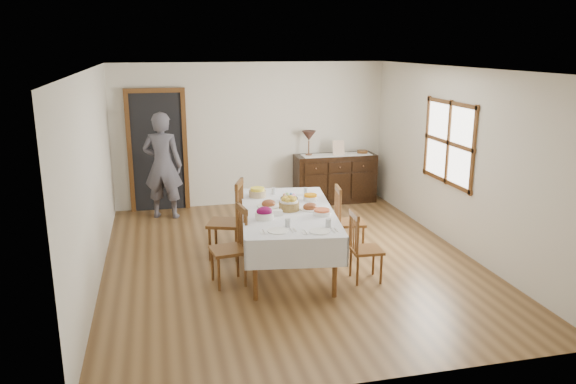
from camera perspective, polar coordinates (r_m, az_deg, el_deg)
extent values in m
plane|color=brown|center=(7.86, 0.17, -6.90)|extent=(6.00, 6.00, 0.00)
cube|color=silver|center=(7.31, 0.18, 12.41)|extent=(5.00, 6.00, 0.02)
cube|color=silver|center=(10.37, -3.70, 5.85)|extent=(5.00, 0.02, 2.60)
cube|color=silver|center=(4.72, 8.71, -5.23)|extent=(5.00, 0.02, 2.60)
cube|color=silver|center=(7.32, -19.22, 1.31)|extent=(0.02, 6.00, 2.60)
cube|color=silver|center=(8.40, 17.02, 3.14)|extent=(0.02, 6.00, 2.60)
cube|color=white|center=(8.62, 16.06, 4.84)|extent=(0.02, 1.30, 1.10)
cube|color=brown|center=(8.61, 15.99, 4.84)|extent=(0.03, 1.46, 1.26)
cube|color=black|center=(10.23, -13.09, 3.96)|extent=(0.90, 0.06, 2.10)
cube|color=brown|center=(10.21, -13.09, 3.94)|extent=(1.04, 0.08, 2.18)
cube|color=silver|center=(7.37, -0.03, -1.96)|extent=(1.45, 2.42, 0.04)
cylinder|color=brown|center=(6.56, -3.35, -7.96)|extent=(0.06, 0.06, 0.74)
cylinder|color=brown|center=(6.65, 4.79, -7.66)|extent=(0.06, 0.06, 0.74)
cylinder|color=brown|center=(8.41, -3.81, -2.78)|extent=(0.06, 0.06, 0.74)
cylinder|color=brown|center=(8.48, 2.51, -2.61)|extent=(0.06, 0.06, 0.74)
cube|color=silver|center=(7.39, -4.53, -3.22)|extent=(0.35, 2.30, 0.35)
cube|color=silver|center=(7.49, 4.40, -2.98)|extent=(0.35, 2.30, 0.35)
cube|color=silver|center=(6.34, 0.91, -6.29)|extent=(1.17, 0.19, 0.35)
cube|color=silver|center=(8.52, -0.73, -0.74)|extent=(1.17, 0.19, 0.35)
cube|color=brown|center=(7.00, -6.10, -5.89)|extent=(0.46, 0.46, 0.04)
cylinder|color=brown|center=(7.19, -7.69, -7.32)|extent=(0.04, 0.04, 0.42)
cylinder|color=brown|center=(6.89, -7.03, -8.31)|extent=(0.04, 0.04, 0.42)
cylinder|color=brown|center=(7.27, -5.11, -7.01)|extent=(0.04, 0.04, 0.42)
cylinder|color=brown|center=(6.97, -4.35, -7.96)|extent=(0.04, 0.04, 0.42)
cylinder|color=brown|center=(7.11, -5.08, -3.17)|extent=(0.04, 0.04, 0.55)
cylinder|color=brown|center=(6.79, -4.25, -4.03)|extent=(0.04, 0.04, 0.55)
cube|color=brown|center=(6.88, -4.71, -1.73)|extent=(0.09, 0.39, 0.08)
cylinder|color=brown|center=(7.04, -4.87, -3.53)|extent=(0.02, 0.02, 0.45)
cylinder|color=brown|center=(6.96, -4.67, -3.75)|extent=(0.02, 0.02, 0.45)
cylinder|color=brown|center=(6.88, -4.46, -3.97)|extent=(0.02, 0.02, 0.45)
cube|color=brown|center=(7.87, -6.38, -3.16)|extent=(0.58, 0.58, 0.04)
cylinder|color=brown|center=(8.16, -7.34, -4.42)|extent=(0.04, 0.04, 0.47)
cylinder|color=brown|center=(7.82, -7.94, -5.30)|extent=(0.04, 0.04, 0.47)
cylinder|color=brown|center=(8.09, -4.77, -4.53)|extent=(0.04, 0.04, 0.47)
cylinder|color=brown|center=(7.74, -5.27, -5.43)|extent=(0.04, 0.04, 0.47)
cylinder|color=brown|center=(7.93, -4.69, -0.69)|extent=(0.04, 0.04, 0.61)
cylinder|color=brown|center=(7.56, -5.22, -1.48)|extent=(0.04, 0.04, 0.61)
cube|color=brown|center=(7.67, -4.99, 0.80)|extent=(0.18, 0.43, 0.09)
cylinder|color=brown|center=(7.84, -4.81, -1.03)|extent=(0.02, 0.02, 0.50)
cylinder|color=brown|center=(7.75, -4.95, -1.23)|extent=(0.02, 0.02, 0.50)
cylinder|color=brown|center=(7.65, -5.08, -1.43)|extent=(0.02, 0.02, 0.50)
cube|color=brown|center=(7.14, 7.95, -5.86)|extent=(0.40, 0.40, 0.04)
cylinder|color=brown|center=(7.13, 9.44, -7.77)|extent=(0.03, 0.03, 0.38)
cylinder|color=brown|center=(7.40, 8.67, -6.90)|extent=(0.03, 0.03, 0.38)
cylinder|color=brown|center=(7.04, 7.08, -7.98)|extent=(0.03, 0.03, 0.38)
cylinder|color=brown|center=(7.31, 6.39, -7.08)|extent=(0.03, 0.03, 0.38)
cylinder|color=brown|center=(6.86, 7.08, -4.46)|extent=(0.04, 0.04, 0.50)
cylinder|color=brown|center=(7.15, 6.33, -3.63)|extent=(0.04, 0.04, 0.50)
cube|color=brown|center=(6.94, 6.75, -2.36)|extent=(0.06, 0.36, 0.07)
cylinder|color=brown|center=(6.94, 6.88, -4.39)|extent=(0.02, 0.02, 0.41)
cylinder|color=brown|center=(7.01, 6.69, -4.18)|extent=(0.02, 0.02, 0.41)
cylinder|color=brown|center=(7.09, 6.51, -3.97)|extent=(0.02, 0.02, 0.41)
cube|color=brown|center=(8.09, 6.32, -3.12)|extent=(0.45, 0.45, 0.04)
cylinder|color=brown|center=(8.04, 7.63, -4.95)|extent=(0.03, 0.03, 0.41)
cylinder|color=brown|center=(8.34, 7.15, -4.21)|extent=(0.03, 0.03, 0.41)
cylinder|color=brown|center=(7.98, 5.35, -5.04)|extent=(0.03, 0.03, 0.41)
cylinder|color=brown|center=(8.28, 4.95, -4.29)|extent=(0.03, 0.03, 0.41)
cylinder|color=brown|center=(7.82, 5.31, -1.68)|extent=(0.04, 0.04, 0.53)
cylinder|color=brown|center=(8.14, 4.88, -1.00)|extent=(0.04, 0.04, 0.53)
cube|color=brown|center=(7.92, 5.13, 0.25)|extent=(0.09, 0.38, 0.08)
cylinder|color=brown|center=(7.90, 5.20, -1.64)|extent=(0.02, 0.02, 0.44)
cylinder|color=brown|center=(7.98, 5.09, -1.47)|extent=(0.02, 0.02, 0.44)
cylinder|color=brown|center=(8.06, 4.99, -1.30)|extent=(0.02, 0.02, 0.44)
cube|color=black|center=(10.62, 4.78, 1.40)|extent=(1.51, 0.50, 0.91)
cube|color=black|center=(10.19, 2.83, 2.42)|extent=(0.42, 0.02, 0.18)
sphere|color=brown|center=(10.17, 2.87, 2.40)|extent=(0.03, 0.03, 0.03)
cube|color=black|center=(10.32, 5.26, 2.54)|extent=(0.42, 0.02, 0.18)
sphere|color=brown|center=(10.30, 5.30, 2.52)|extent=(0.03, 0.03, 0.03)
cube|color=black|center=(10.47, 7.62, 2.65)|extent=(0.42, 0.02, 0.18)
sphere|color=brown|center=(10.45, 7.66, 2.63)|extent=(0.03, 0.03, 0.03)
imported|color=#54525E|center=(9.74, -12.63, 3.00)|extent=(0.69, 0.55, 1.95)
cylinder|color=olive|center=(7.33, 0.10, -1.44)|extent=(0.27, 0.27, 0.11)
cylinder|color=white|center=(7.32, 0.10, -0.96)|extent=(0.24, 0.24, 0.02)
sphere|color=gold|center=(7.32, 0.61, -0.70)|extent=(0.08, 0.08, 0.08)
sphere|color=gold|center=(7.37, 0.25, -0.60)|extent=(0.08, 0.08, 0.08)
sphere|color=gold|center=(7.35, -0.25, -0.63)|extent=(0.08, 0.08, 0.08)
sphere|color=gold|center=(7.29, -0.40, -0.76)|extent=(0.08, 0.08, 0.08)
sphere|color=gold|center=(7.25, -0.05, -0.86)|extent=(0.08, 0.08, 0.08)
sphere|color=gold|center=(7.26, 0.46, -0.83)|extent=(0.08, 0.08, 0.08)
cylinder|color=black|center=(7.75, 0.11, -0.76)|extent=(0.24, 0.24, 0.05)
ellipsoid|color=pink|center=(7.75, 0.59, -0.36)|extent=(0.05, 0.05, 0.06)
ellipsoid|color=#729FE3|center=(7.80, 0.32, -0.27)|extent=(0.05, 0.05, 0.06)
ellipsoid|color=#9BE179|center=(7.80, -0.10, -0.27)|extent=(0.05, 0.05, 0.06)
ellipsoid|color=#E59548|center=(7.75, -0.36, -0.36)|extent=(0.05, 0.05, 0.06)
ellipsoid|color=#D194E3|center=(7.70, -0.27, -0.47)|extent=(0.05, 0.05, 0.06)
ellipsoid|color=#EEE96C|center=(7.68, 0.12, -0.51)|extent=(0.05, 0.05, 0.06)
ellipsoid|color=pink|center=(7.70, 0.50, -0.47)|extent=(0.05, 0.05, 0.06)
cylinder|color=white|center=(7.52, -1.98, -1.42)|extent=(0.31, 0.31, 0.02)
ellipsoid|color=brown|center=(7.51, -1.98, -1.19)|extent=(0.19, 0.16, 0.11)
cylinder|color=white|center=(7.38, 2.25, -1.75)|extent=(0.27, 0.27, 0.01)
ellipsoid|color=brown|center=(7.37, 2.25, -1.53)|extent=(0.19, 0.16, 0.11)
cylinder|color=white|center=(6.99, -2.41, -2.42)|extent=(0.23, 0.23, 0.08)
ellipsoid|color=#6A073D|center=(6.97, -2.42, -1.95)|extent=(0.20, 0.17, 0.11)
cylinder|color=white|center=(7.81, 2.29, -0.64)|extent=(0.20, 0.20, 0.06)
cylinder|color=orange|center=(7.80, 2.29, -0.33)|extent=(0.18, 0.18, 0.03)
cylinder|color=tan|center=(8.00, -3.12, -0.16)|extent=(0.25, 0.25, 0.09)
cylinder|color=yellow|center=(7.98, -3.13, 0.30)|extent=(0.20, 0.20, 0.04)
cylinder|color=white|center=(7.15, 3.46, -2.14)|extent=(0.23, 0.23, 0.05)
cylinder|color=#D45A2F|center=(7.14, 3.46, -1.85)|extent=(0.20, 0.20, 0.02)
cube|color=white|center=(7.12, -1.18, -2.11)|extent=(0.15, 0.11, 0.07)
cylinder|color=white|center=(6.53, -1.01, -3.97)|extent=(0.25, 0.25, 0.01)
cube|color=white|center=(6.49, -2.48, -4.10)|extent=(0.10, 0.13, 0.01)
cube|color=silver|center=(6.49, -2.48, -4.05)|extent=(0.04, 0.16, 0.01)
cube|color=silver|center=(6.56, 0.36, -3.89)|extent=(0.04, 0.18, 0.01)
cube|color=silver|center=(6.57, 0.70, -3.87)|extent=(0.04, 0.14, 0.01)
cylinder|color=silver|center=(6.68, -0.03, -3.12)|extent=(0.07, 0.07, 0.10)
cylinder|color=white|center=(6.52, 3.24, -4.00)|extent=(0.25, 0.25, 0.01)
cube|color=white|center=(6.48, 1.79, -4.14)|extent=(0.10, 0.13, 0.01)
cube|color=silver|center=(6.48, 1.79, -4.09)|extent=(0.04, 0.16, 0.01)
cube|color=silver|center=(6.57, 4.58, -3.92)|extent=(0.04, 0.18, 0.01)
cube|color=silver|center=(6.58, 4.91, -3.89)|extent=(0.04, 0.14, 0.01)
cylinder|color=silver|center=(6.69, 4.11, -3.14)|extent=(0.07, 0.07, 0.10)
cylinder|color=silver|center=(8.12, -1.47, 0.09)|extent=(0.06, 0.06, 0.09)
cylinder|color=silver|center=(8.09, 1.83, 0.08)|extent=(0.06, 0.06, 0.10)
cube|color=white|center=(10.49, 4.96, 3.79)|extent=(1.30, 0.35, 0.01)
cylinder|color=brown|center=(10.41, 2.11, 3.81)|extent=(0.12, 0.12, 0.03)
cylinder|color=brown|center=(10.39, 2.12, 4.57)|extent=(0.02, 0.02, 0.25)
cone|color=#402720|center=(10.35, 2.13, 5.74)|extent=(0.26, 0.26, 0.18)
cube|color=beige|center=(10.43, 5.15, 4.47)|extent=(0.22, 0.08, 0.28)
cylinder|color=brown|center=(10.69, 7.57, 4.06)|extent=(0.20, 0.20, 0.06)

